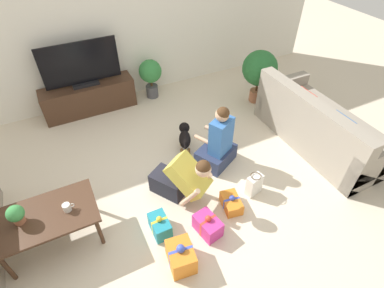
% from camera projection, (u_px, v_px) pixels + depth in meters
% --- Properties ---
extents(ground_plane, '(16.00, 16.00, 0.00)m').
position_uv_depth(ground_plane, '(173.00, 194.00, 3.88)').
color(ground_plane, beige).
extents(wall_back, '(8.40, 0.06, 2.60)m').
position_uv_depth(wall_back, '(103.00, 26.00, 4.77)').
color(wall_back, white).
rests_on(wall_back, ground_plane).
extents(sofa_right, '(0.93, 2.05, 0.86)m').
position_uv_depth(sofa_right, '(319.00, 127.00, 4.45)').
color(sofa_right, gray).
rests_on(sofa_right, ground_plane).
extents(coffee_table, '(1.03, 0.62, 0.48)m').
position_uv_depth(coffee_table, '(46.00, 218.00, 3.10)').
color(coffee_table, '#472D1E').
rests_on(coffee_table, ground_plane).
extents(tv_console, '(1.52, 0.40, 0.51)m').
position_uv_depth(tv_console, '(89.00, 98.00, 5.12)').
color(tv_console, '#472D1E').
rests_on(tv_console, ground_plane).
extents(tv, '(1.21, 0.20, 0.73)m').
position_uv_depth(tv, '(81.00, 67.00, 4.74)').
color(tv, black).
rests_on(tv, tv_console).
extents(potted_plant_back_right, '(0.40, 0.40, 0.72)m').
position_uv_depth(potted_plant_back_right, '(150.00, 74.00, 5.32)').
color(potted_plant_back_right, '#4C4C51').
rests_on(potted_plant_back_right, ground_plane).
extents(potted_plant_corner_right, '(0.60, 0.60, 0.95)m').
position_uv_depth(potted_plant_corner_right, '(260.00, 70.00, 5.11)').
color(potted_plant_corner_right, '#A36042').
rests_on(potted_plant_corner_right, ground_plane).
extents(person_kneeling, '(0.67, 0.81, 0.78)m').
position_uv_depth(person_kneeling, '(182.00, 179.00, 3.63)').
color(person_kneeling, '#23232D').
rests_on(person_kneeling, ground_plane).
extents(person_sitting, '(0.65, 0.61, 0.96)m').
position_uv_depth(person_sitting, '(218.00, 144.00, 4.10)').
color(person_sitting, '#283351').
rests_on(person_sitting, ground_plane).
extents(dog, '(0.31, 0.53, 0.35)m').
position_uv_depth(dog, '(185.00, 136.00, 4.40)').
color(dog, black).
rests_on(dog, ground_plane).
extents(gift_box_a, '(0.27, 0.35, 0.28)m').
position_uv_depth(gift_box_a, '(208.00, 225.00, 3.40)').
color(gift_box_a, '#CC3389').
rests_on(gift_box_a, ground_plane).
extents(gift_box_b, '(0.19, 0.30, 0.27)m').
position_uv_depth(gift_box_b, '(160.00, 226.00, 3.41)').
color(gift_box_b, teal).
rests_on(gift_box_b, ground_plane).
extents(gift_box_c, '(0.25, 0.35, 0.21)m').
position_uv_depth(gift_box_c, '(231.00, 203.00, 3.68)').
color(gift_box_c, orange).
rests_on(gift_box_c, ground_plane).
extents(gift_box_d, '(0.29, 0.36, 0.34)m').
position_uv_depth(gift_box_d, '(181.00, 256.00, 3.09)').
color(gift_box_d, orange).
rests_on(gift_box_d, ground_plane).
extents(gift_bag_a, '(0.23, 0.16, 0.32)m').
position_uv_depth(gift_bag_a, '(254.00, 185.00, 3.80)').
color(gift_bag_a, white).
rests_on(gift_bag_a, ground_plane).
extents(mug, '(0.12, 0.08, 0.09)m').
position_uv_depth(mug, '(67.00, 207.00, 3.09)').
color(mug, silver).
rests_on(mug, coffee_table).
extents(tabletop_plant, '(0.17, 0.17, 0.22)m').
position_uv_depth(tabletop_plant, '(16.00, 214.00, 2.93)').
color(tabletop_plant, '#A36042').
rests_on(tabletop_plant, coffee_table).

